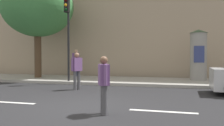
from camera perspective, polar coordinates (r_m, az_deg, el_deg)
ground_plane at (r=7.18m, az=-7.76°, el=-10.29°), size 80.00×80.00×0.00m
sidewalk_curb at (r=13.82m, az=3.69°, el=-4.25°), size 36.00×4.00×0.15m
lane_markings at (r=7.18m, az=-7.76°, el=-10.26°), size 25.80×0.16×0.01m
building_backdrop at (r=19.11m, az=6.81°, el=13.88°), size 36.00×5.00×11.11m
traffic_light at (r=13.11m, az=-10.57°, el=8.72°), size 0.24×0.45×4.42m
poster_column at (r=14.13m, az=19.93°, el=1.92°), size 0.99×0.99×2.83m
street_tree at (r=16.11m, az=-17.37°, el=12.73°), size 4.49×4.49×6.39m
pedestrian_in_light_jacket at (r=10.66m, az=-8.40°, el=-1.22°), size 0.41×0.52×1.65m
pedestrian_near_pole at (r=6.06m, az=-1.97°, el=-4.36°), size 0.39×0.51×1.48m
pedestrian_tallest at (r=16.14m, az=-8.63°, el=0.65°), size 0.38×0.64×1.80m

